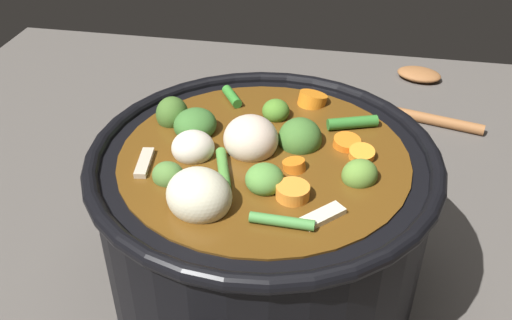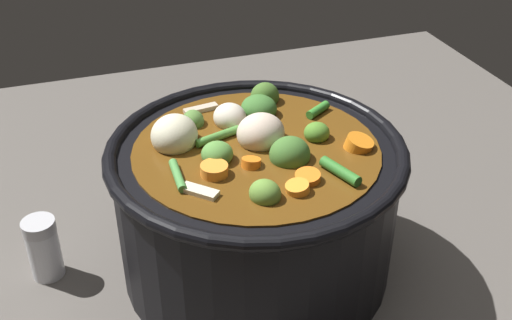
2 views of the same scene
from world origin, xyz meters
The scene contains 3 objects.
ground_plane centered at (0.00, 0.00, 0.00)m, with size 1.10×1.10×0.00m, color #514C47.
cooking_pot centered at (0.00, 0.00, 0.08)m, with size 0.30×0.30×0.18m.
salt_shaker centered at (-0.22, 0.06, 0.04)m, with size 0.03×0.03×0.07m.
Camera 2 is at (-0.17, -0.50, 0.47)m, focal length 44.72 mm.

